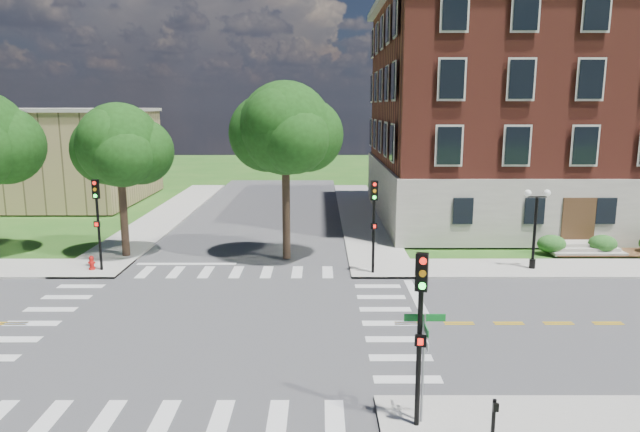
{
  "coord_description": "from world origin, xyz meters",
  "views": [
    {
      "loc": [
        4.38,
        -21.68,
        8.62
      ],
      "look_at": [
        4.4,
        6.32,
        3.2
      ],
      "focal_mm": 32.0,
      "sensor_mm": 36.0,
      "label": 1
    }
  ],
  "objects_px": {
    "traffic_signal_se": "(420,318)",
    "traffic_signal_ne": "(374,215)",
    "traffic_signal_nw": "(97,213)",
    "street_sign_pole": "(424,346)",
    "push_button_post": "(494,419)",
    "fire_hydrant": "(92,263)",
    "twin_lamp_west": "(535,224)"
  },
  "relations": [
    {
      "from": "traffic_signal_se",
      "to": "fire_hydrant",
      "type": "height_order",
      "value": "traffic_signal_se"
    },
    {
      "from": "traffic_signal_ne",
      "to": "traffic_signal_nw",
      "type": "relative_size",
      "value": 1.0
    },
    {
      "from": "traffic_signal_se",
      "to": "fire_hydrant",
      "type": "relative_size",
      "value": 6.4
    },
    {
      "from": "twin_lamp_west",
      "to": "push_button_post",
      "type": "relative_size",
      "value": 3.53
    },
    {
      "from": "traffic_signal_se",
      "to": "twin_lamp_west",
      "type": "height_order",
      "value": "traffic_signal_se"
    },
    {
      "from": "twin_lamp_west",
      "to": "street_sign_pole",
      "type": "height_order",
      "value": "twin_lamp_west"
    },
    {
      "from": "traffic_signal_se",
      "to": "twin_lamp_west",
      "type": "relative_size",
      "value": 1.13
    },
    {
      "from": "traffic_signal_ne",
      "to": "fire_hydrant",
      "type": "distance_m",
      "value": 15.06
    },
    {
      "from": "traffic_signal_se",
      "to": "traffic_signal_ne",
      "type": "distance_m",
      "value": 14.38
    },
    {
      "from": "twin_lamp_west",
      "to": "street_sign_pole",
      "type": "relative_size",
      "value": 1.36
    },
    {
      "from": "traffic_signal_nw",
      "to": "push_button_post",
      "type": "relative_size",
      "value": 4.0
    },
    {
      "from": "traffic_signal_nw",
      "to": "street_sign_pole",
      "type": "xyz_separation_m",
      "value": [
        14.3,
        -14.7,
        -0.88
      ]
    },
    {
      "from": "traffic_signal_nw",
      "to": "twin_lamp_west",
      "type": "xyz_separation_m",
      "value": [
        22.84,
        0.3,
        -0.66
      ]
    },
    {
      "from": "traffic_signal_ne",
      "to": "push_button_post",
      "type": "bearing_deg",
      "value": -83.75
    },
    {
      "from": "traffic_signal_se",
      "to": "fire_hydrant",
      "type": "bearing_deg",
      "value": 134.44
    },
    {
      "from": "traffic_signal_se",
      "to": "traffic_signal_ne",
      "type": "relative_size",
      "value": 1.0
    },
    {
      "from": "traffic_signal_nw",
      "to": "street_sign_pole",
      "type": "relative_size",
      "value": 1.55
    },
    {
      "from": "traffic_signal_se",
      "to": "traffic_signal_ne",
      "type": "xyz_separation_m",
      "value": [
        0.14,
        14.38,
        0.0
      ]
    },
    {
      "from": "traffic_signal_nw",
      "to": "street_sign_pole",
      "type": "bearing_deg",
      "value": -45.81
    },
    {
      "from": "traffic_signal_se",
      "to": "street_sign_pole",
      "type": "bearing_deg",
      "value": 48.84
    },
    {
      "from": "traffic_signal_se",
      "to": "twin_lamp_west",
      "type": "xyz_separation_m",
      "value": [
        8.7,
        15.19,
        -0.66
      ]
    },
    {
      "from": "push_button_post",
      "to": "fire_hydrant",
      "type": "distance_m",
      "value": 22.82
    },
    {
      "from": "traffic_signal_nw",
      "to": "push_button_post",
      "type": "distance_m",
      "value": 22.52
    },
    {
      "from": "traffic_signal_se",
      "to": "push_button_post",
      "type": "bearing_deg",
      "value": -25.05
    },
    {
      "from": "twin_lamp_west",
      "to": "traffic_signal_se",
      "type": "bearing_deg",
      "value": -119.81
    },
    {
      "from": "traffic_signal_se",
      "to": "street_sign_pole",
      "type": "relative_size",
      "value": 1.55
    },
    {
      "from": "traffic_signal_se",
      "to": "push_button_post",
      "type": "height_order",
      "value": "traffic_signal_se"
    },
    {
      "from": "traffic_signal_ne",
      "to": "street_sign_pole",
      "type": "distance_m",
      "value": 14.22
    },
    {
      "from": "traffic_signal_nw",
      "to": "street_sign_pole",
      "type": "distance_m",
      "value": 20.53
    },
    {
      "from": "traffic_signal_nw",
      "to": "fire_hydrant",
      "type": "xyz_separation_m",
      "value": [
        -0.53,
        0.07,
        -2.72
      ]
    },
    {
      "from": "traffic_signal_ne",
      "to": "traffic_signal_nw",
      "type": "distance_m",
      "value": 14.28
    },
    {
      "from": "traffic_signal_ne",
      "to": "fire_hydrant",
      "type": "relative_size",
      "value": 6.4
    }
  ]
}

